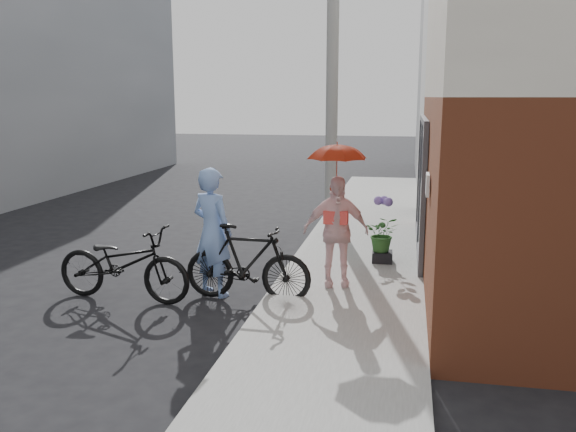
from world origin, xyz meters
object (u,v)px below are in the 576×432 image
(bike_left, at_px, (123,264))
(kimono_woman, at_px, (336,231))
(bike_right, at_px, (248,263))
(utility_pole, at_px, (332,75))
(officer, at_px, (212,232))
(planter, at_px, (382,257))

(bike_left, xyz_separation_m, kimono_woman, (3.06, 0.99, 0.41))
(bike_right, xyz_separation_m, kimono_woman, (1.24, 0.65, 0.40))
(bike_left, bearing_deg, bike_right, -74.80)
(utility_pole, distance_m, bike_left, 7.23)
(utility_pole, height_order, bike_left, utility_pole)
(officer, bearing_deg, bike_left, 46.88)
(bike_left, height_order, planter, bike_left)
(utility_pole, relative_size, planter, 19.74)
(officer, distance_m, bike_left, 1.40)
(kimono_woman, bearing_deg, bike_right, -164.59)
(bike_right, bearing_deg, bike_left, 101.98)
(planter, bearing_deg, bike_right, -131.47)
(kimono_woman, bearing_deg, utility_pole, 85.68)
(bike_right, relative_size, planter, 5.44)
(bike_right, bearing_deg, utility_pole, -3.49)
(utility_pole, bearing_deg, officer, -100.83)
(bike_right, xyz_separation_m, planter, (1.90, 2.15, -0.37))
(bike_right, height_order, planter, bike_right)
(officer, xyz_separation_m, kimono_woman, (1.82, 0.49, -0.01))
(utility_pole, distance_m, officer, 6.31)
(bike_right, bearing_deg, officer, 76.28)
(utility_pole, height_order, bike_right, utility_pole)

